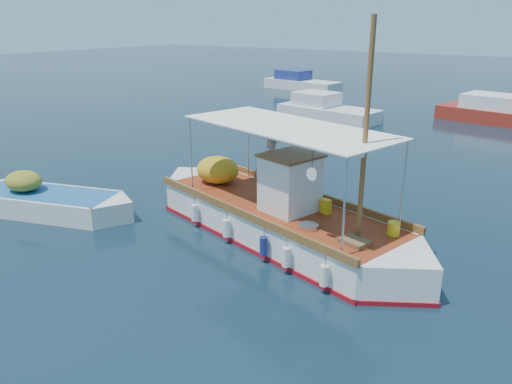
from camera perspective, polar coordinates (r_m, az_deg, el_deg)
The scene contains 6 objects.
ground at distance 13.85m, azimuth 3.40°, elevation -5.95°, with size 160.00×160.00×0.00m, color black.
fishing_caique at distance 14.21m, azimuth 2.23°, elevation -2.86°, with size 9.81×4.49×6.18m.
dinghy at distance 17.25m, azimuth -22.93°, elevation -1.18°, with size 5.87×3.02×1.51m.
bg_boat_nw at distance 31.11m, azimuth 7.98°, elevation 9.09°, with size 6.46×3.24×1.80m.
bg_boat_n at distance 33.09m, azimuth 27.21°, elevation 7.77°, with size 9.08×4.32×1.80m.
bg_boat_far_w at distance 44.63m, azimuth 5.08°, elevation 12.24°, with size 7.14×3.25×1.80m.
Camera 1 is at (6.38, -10.79, 5.89)m, focal length 35.00 mm.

